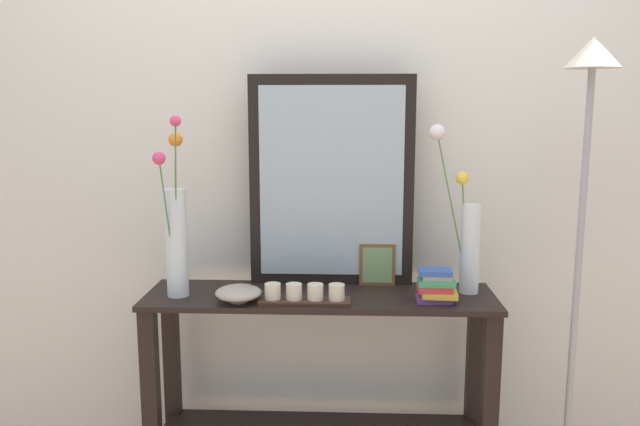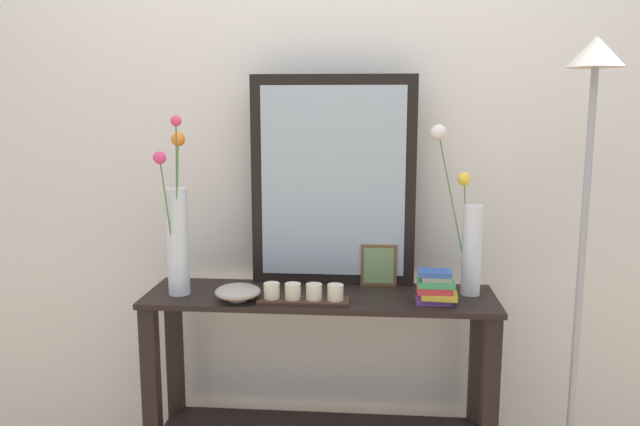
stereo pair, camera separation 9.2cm
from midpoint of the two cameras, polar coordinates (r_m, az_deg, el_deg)
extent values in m
cube|color=silver|center=(2.51, -0.78, 6.60)|extent=(6.40, 0.08, 2.70)
cube|color=black|center=(2.31, -1.15, -7.57)|extent=(1.27, 0.35, 0.02)
cube|color=black|center=(2.45, -16.02, -17.14)|extent=(0.06, 0.06, 0.79)
cube|color=black|center=(2.38, 13.84, -17.86)|extent=(0.06, 0.06, 0.79)
cube|color=black|center=(2.69, -14.13, -14.59)|extent=(0.06, 0.06, 0.79)
cube|color=black|center=(2.62, 12.63, -15.13)|extent=(0.06, 0.06, 0.79)
cube|color=black|center=(2.37, -0.08, 2.85)|extent=(0.62, 0.03, 0.79)
cube|color=#9EADB7|center=(2.36, -0.09, 2.81)|extent=(0.54, 0.00, 0.71)
cylinder|color=silver|center=(2.31, -13.93, -2.65)|extent=(0.08, 0.08, 0.39)
cylinder|color=#4C753D|center=(2.27, -14.63, -1.20)|extent=(0.03, 0.08, 0.48)
sphere|color=#EA4275|center=(2.20, -15.49, 4.78)|extent=(0.04, 0.04, 0.04)
cylinder|color=#4C753D|center=(2.26, -14.00, 0.37)|extent=(0.04, 0.06, 0.61)
sphere|color=#EA4275|center=(2.20, -14.09, 8.05)|extent=(0.04, 0.04, 0.04)
cylinder|color=#4C753D|center=(2.36, -14.03, -0.12)|extent=(0.01, 0.11, 0.53)
sphere|color=orange|center=(2.38, -13.99, 6.44)|extent=(0.05, 0.05, 0.05)
cylinder|color=silver|center=(2.34, 12.29, -3.18)|extent=(0.07, 0.07, 0.33)
cylinder|color=#4C753D|center=(2.33, 11.78, -1.82)|extent=(0.03, 0.03, 0.40)
sphere|color=yellow|center=(2.31, 11.61, 3.09)|extent=(0.05, 0.05, 0.05)
cylinder|color=#4C753D|center=(2.32, 10.76, 0.18)|extent=(0.13, 0.04, 0.56)
sphere|color=silver|center=(2.29, 9.38, 7.19)|extent=(0.06, 0.06, 0.06)
cube|color=#382316|center=(2.22, -2.60, -7.93)|extent=(0.32, 0.09, 0.01)
cylinder|color=beige|center=(2.22, -5.48, -7.05)|extent=(0.06, 0.06, 0.05)
cylinder|color=beige|center=(2.21, -3.57, -7.09)|extent=(0.06, 0.06, 0.05)
cylinder|color=beige|center=(2.20, -1.64, -7.12)|extent=(0.06, 0.06, 0.05)
cylinder|color=beige|center=(2.20, 0.30, -7.15)|extent=(0.06, 0.06, 0.05)
cube|color=brown|center=(2.41, 4.09, -4.68)|extent=(0.14, 0.01, 0.16)
cube|color=#72935A|center=(2.40, 4.09, -4.72)|extent=(0.11, 0.00, 0.14)
cylinder|color=#9E9389|center=(2.25, -8.53, -7.81)|extent=(0.06, 0.06, 0.01)
ellipsoid|color=#9E9389|center=(2.24, -8.54, -7.13)|extent=(0.16, 0.16, 0.05)
cube|color=#663884|center=(2.25, 9.08, -7.69)|extent=(0.12, 0.07, 0.02)
cube|color=gold|center=(2.24, 9.55, -7.25)|extent=(0.13, 0.09, 0.02)
cube|color=#C63338|center=(2.23, 9.13, -6.71)|extent=(0.12, 0.08, 0.02)
cube|color=#388E56|center=(2.23, 9.26, -6.18)|extent=(0.13, 0.09, 0.02)
cube|color=#B2A893|center=(2.23, 9.31, -5.69)|extent=(0.10, 0.08, 0.02)
cube|color=#2D519E|center=(2.22, 9.17, -5.27)|extent=(0.12, 0.08, 0.02)
cylinder|color=#9E9EA3|center=(2.35, 21.01, -7.63)|extent=(0.02, 0.02, 1.58)
cone|color=beige|center=(2.26, 22.32, 13.27)|extent=(0.18, 0.18, 0.10)
camera|label=1|loc=(0.05, -91.18, -0.20)|focal=35.50mm
camera|label=2|loc=(0.05, 88.82, 0.20)|focal=35.50mm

